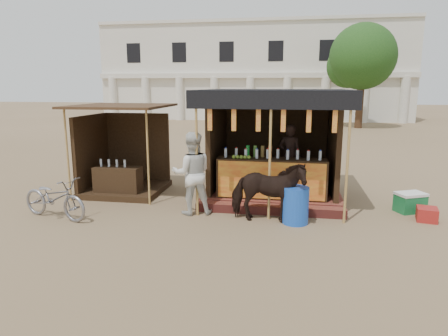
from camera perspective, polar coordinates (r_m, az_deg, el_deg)
ground at (r=7.57m, az=-2.05°, el=-10.63°), size 120.00×120.00×0.00m
main_stall at (r=10.38m, az=7.20°, el=1.34°), size 3.60×3.61×2.78m
secondary_stall at (r=11.27m, az=-14.66°, el=0.96°), size 2.40×2.40×2.38m
cow at (r=8.49m, az=6.27°, el=-3.41°), size 1.60×0.74×1.34m
motorbike at (r=9.51m, az=-23.06°, el=-3.96°), size 1.87×1.08×0.93m
bystander at (r=9.00m, az=-4.59°, el=-0.78°), size 1.08×0.95×1.87m
blue_barrel at (r=8.60m, az=10.20°, el=-5.26°), size 0.66×0.66×0.79m
red_crate at (r=9.72m, az=26.99°, el=-5.91°), size 0.49×0.51×0.29m
cooler at (r=10.20m, az=25.06°, el=-4.45°), size 0.77×0.67×0.46m
background_building at (r=36.97m, az=4.38°, el=13.35°), size 26.00×7.45×8.18m
tree at (r=29.38m, az=18.77°, el=14.50°), size 4.50×4.40×7.00m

